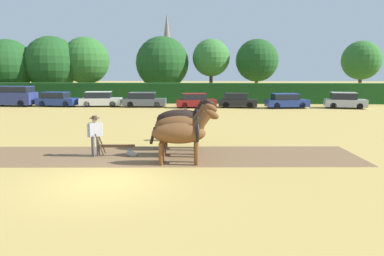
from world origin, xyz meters
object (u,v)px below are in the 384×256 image
parked_car_right (238,101)px  draft_horse_lead_right (182,126)px  church_spire (167,50)px  tree_far_right (361,60)px  farmer_at_plow (95,132)px  tree_center_left (86,61)px  tree_far_left (8,65)px  tree_right (257,60)px  parked_car_center_left (100,99)px  parked_car_far_right (286,101)px  draft_horse_lead_left (182,133)px  parked_car_center (144,100)px  parked_car_left (57,99)px  farmer_beside_team (186,122)px  parked_car_center_right (195,101)px  draft_horse_trail_left (183,119)px  parked_van (11,96)px  parked_car_end_right (345,101)px  tree_center (162,63)px  tree_center_right (211,58)px  tree_left (52,64)px  plow (120,149)px

parked_car_right → draft_horse_lead_right: bearing=-92.7°
church_spire → tree_far_right: bearing=-38.8°
farmer_at_plow → parked_car_right: 23.56m
tree_center_left → tree_far_left: bearing=-164.2°
tree_right → parked_car_center_left: bearing=-147.8°
parked_car_far_right → draft_horse_lead_left: bearing=-118.1°
parked_car_center → parked_car_right: 9.64m
draft_horse_lead_left → parked_car_left: bearing=119.1°
farmer_beside_team → parked_car_center_right: (-0.12, 18.14, -0.30)m
draft_horse_trail_left → parked_van: (-19.64, 21.07, -0.36)m
church_spire → parked_car_center_right: size_ratio=3.46×
draft_horse_lead_left → parked_car_right: bearing=77.3°
tree_center_left → parked_car_end_right: tree_center_left is taller
tree_far_left → parked_car_center_left: bearing=-31.3°
parked_car_left → parked_car_far_right: bearing=4.7°
farmer_beside_team → church_spire: bearing=60.5°
parked_car_left → parked_car_end_right: (29.51, -0.59, 0.02)m
farmer_at_plow → parked_car_far_right: bearing=114.8°
farmer_at_plow → tree_center: bearing=147.0°
parked_car_left → parked_car_right: bearing=5.2°
parked_car_left → parked_car_center_left: size_ratio=0.99×
tree_center_left → tree_center_right: (16.73, -0.06, 0.34)m
tree_left → parked_car_end_right: tree_left is taller
tree_far_left → farmer_beside_team: size_ratio=4.49×
plow → parked_car_left: (-12.00, 22.50, 0.41)m
tree_center → farmer_beside_team: bearing=-80.7°
farmer_at_plow → parked_car_center_left: bearing=160.8°
farmer_at_plow → draft_horse_trail_left: bearing=78.6°
tree_far_left → church_spire: (17.68, 25.01, 3.15)m
parked_car_center_left → tree_right: bearing=26.5°
parked_van → parked_car_far_right: bearing=2.7°
tree_center_left → tree_right: (22.69, -0.21, -0.01)m
tree_center → parked_car_right: bearing=-51.6°
parked_car_left → parked_car_center: same height
tree_left → parked_car_right: tree_left is taller
draft_horse_lead_left → draft_horse_trail_left: 2.86m
tree_far_left → tree_far_right: tree_far_left is taller
tree_far_right → draft_horse_lead_left: size_ratio=2.64×
tree_far_right → draft_horse_lead_left: (-20.82, -35.27, -3.77)m
parked_car_center_left → parked_car_left: bearing=175.0°
parked_car_end_right → tree_far_left: bearing=177.4°
draft_horse_lead_right → draft_horse_lead_left: bearing=-90.0°
parked_car_center_left → parked_car_center: size_ratio=1.00×
parked_van → parked_car_center_right: size_ratio=1.23×
church_spire → parked_car_left: size_ratio=3.30×
church_spire → farmer_beside_team: size_ratio=8.41×
tree_center → draft_horse_lead_left: bearing=-81.8°
tree_center_left → parked_car_far_right: (24.22, -12.08, -4.33)m
tree_center → parked_car_end_right: bearing=-30.6°
parked_van → parked_car_center: (14.18, -0.31, -0.36)m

